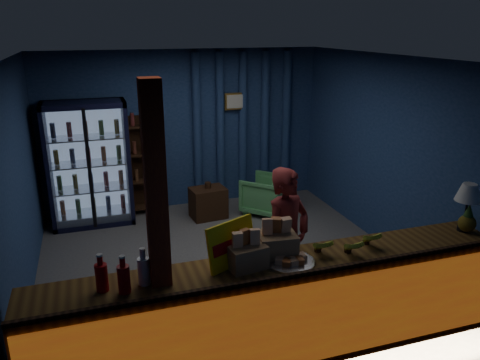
{
  "coord_description": "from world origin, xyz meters",
  "views": [
    {
      "loc": [
        -1.48,
        -5.3,
        2.95
      ],
      "look_at": [
        0.18,
        -0.2,
        1.17
      ],
      "focal_mm": 35.0,
      "sensor_mm": 36.0,
      "label": 1
    }
  ],
  "objects_px": {
    "shopkeeper": "(287,242)",
    "table_lamp": "(469,194)",
    "green_chair": "(266,195)",
    "pastry_tray": "(290,261)"
  },
  "relations": [
    {
      "from": "shopkeeper",
      "to": "pastry_tray",
      "type": "distance_m",
      "value": 0.74
    },
    {
      "from": "shopkeeper",
      "to": "green_chair",
      "type": "relative_size",
      "value": 2.34
    },
    {
      "from": "shopkeeper",
      "to": "table_lamp",
      "type": "xyz_separation_m",
      "value": [
        1.7,
        -0.59,
        0.54
      ]
    },
    {
      "from": "pastry_tray",
      "to": "green_chair",
      "type": "bearing_deg",
      "value": 72.32
    },
    {
      "from": "shopkeeper",
      "to": "pastry_tray",
      "type": "xyz_separation_m",
      "value": [
        -0.27,
        -0.67,
        0.17
      ]
    },
    {
      "from": "pastry_tray",
      "to": "table_lamp",
      "type": "distance_m",
      "value": 2.0
    },
    {
      "from": "table_lamp",
      "to": "shopkeeper",
      "type": "bearing_deg",
      "value": 160.92
    },
    {
      "from": "shopkeeper",
      "to": "green_chair",
      "type": "bearing_deg",
      "value": 48.86
    },
    {
      "from": "shopkeeper",
      "to": "table_lamp",
      "type": "relative_size",
      "value": 3.17
    },
    {
      "from": "shopkeeper",
      "to": "green_chair",
      "type": "height_order",
      "value": "shopkeeper"
    }
  ]
}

